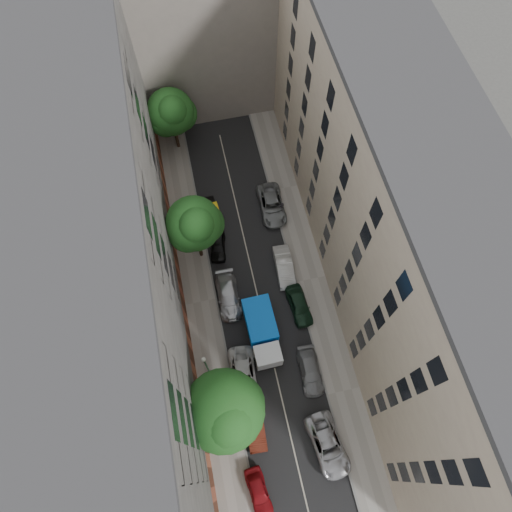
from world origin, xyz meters
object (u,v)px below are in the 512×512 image
object	(u,v)px
car_left_0	(259,492)
car_right_2	(299,305)
tree_near	(225,412)
car_left_3	(228,296)
tarp_truck	(262,331)
car_left_5	(212,215)
car_right_3	(284,267)
car_right_4	(272,205)
lamp_post	(206,365)
pedestrian	(282,208)
car_right_1	(310,371)
car_left_4	(218,245)
tree_far	(172,114)
car_left_1	(255,425)
car_left_2	(243,375)
tree_mid	(195,225)
car_right_0	(328,445)

from	to	relation	value
car_left_0	car_right_2	size ratio (longest dim) A/B	0.89
tree_near	car_left_3	bearing A→B (deg)	79.43
tarp_truck	car_left_5	world-z (taller)	tarp_truck
car_right_3	car_right_4	xyz separation A→B (m)	(0.43, 7.20, -0.00)
lamp_post	tarp_truck	bearing A→B (deg)	24.44
car_left_3	pedestrian	distance (m)	11.09
car_right_1	lamp_post	distance (m)	9.55
tarp_truck	car_left_4	size ratio (longest dim) A/B	1.66
car_right_1	car_right_4	bearing A→B (deg)	90.72
car_left_4	tree_far	distance (m)	14.58
car_right_2	lamp_post	size ratio (longest dim) A/B	0.72
car_right_1	lamp_post	xyz separation A→B (m)	(-8.80, 1.82, 3.22)
car_left_3	car_left_4	world-z (taller)	car_left_3
car_left_1	tree_near	world-z (taller)	tree_near
car_left_0	car_right_3	bearing A→B (deg)	64.05
car_left_3	car_left_5	distance (m)	9.20
car_left_2	lamp_post	bearing A→B (deg)	169.85
tree_mid	lamp_post	distance (m)	12.19
car_left_0	tree_far	xyz separation A→B (m)	(-1.19, 36.19, 4.80)
car_left_0	car_right_4	world-z (taller)	car_right_4
car_left_4	car_right_1	world-z (taller)	car_right_1
car_left_5	pedestrian	world-z (taller)	pedestrian
car_left_1	tree_mid	size ratio (longest dim) A/B	0.48
pedestrian	lamp_post	bearing A→B (deg)	33.58
car_left_2	car_right_2	world-z (taller)	car_right_2
car_left_5	tree_near	xyz separation A→B (m)	(-2.05, -20.19, 5.17)
car_left_1	car_left_4	xyz separation A→B (m)	(0.00, 17.58, -0.07)
car_left_5	car_right_4	xyz separation A→B (m)	(6.40, -0.20, 0.04)
car_left_5	car_right_4	distance (m)	6.40
tarp_truck	pedestrian	world-z (taller)	tarp_truck
car_left_0	car_left_3	size ratio (longest dim) A/B	0.76
car_left_0	car_left_4	distance (m)	22.58
car_left_1	pedestrian	size ratio (longest dim) A/B	2.63
car_left_0	pedestrian	xyz separation A→B (m)	(8.10, 25.31, 0.32)
tree_mid	car_left_1	bearing A→B (deg)	-84.30
car_left_1	car_right_0	size ratio (longest dim) A/B	0.80
tarp_truck	lamp_post	distance (m)	6.29
car_left_4	tree_far	world-z (taller)	tree_far
tarp_truck	car_right_3	xyz separation A→B (m)	(3.64, 6.15, -0.83)
tarp_truck	car_right_4	xyz separation A→B (m)	(4.07, 13.35, -0.83)
tarp_truck	car_left_0	size ratio (longest dim) A/B	1.63
car_right_1	car_right_3	xyz separation A→B (m)	(0.17, 10.40, 0.10)
lamp_post	car_right_4	bearing A→B (deg)	59.21
car_right_3	tree_near	xyz separation A→B (m)	(-8.02, -12.79, 5.12)
car_left_2	pedestrian	size ratio (longest dim) A/B	3.10
car_left_0	car_right_0	world-z (taller)	car_right_0
car_left_5	car_left_2	bearing A→B (deg)	-95.68
car_right_2	tree_far	world-z (taller)	tree_far
car_left_1	car_right_2	world-z (taller)	car_right_2
lamp_post	pedestrian	distance (m)	18.52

